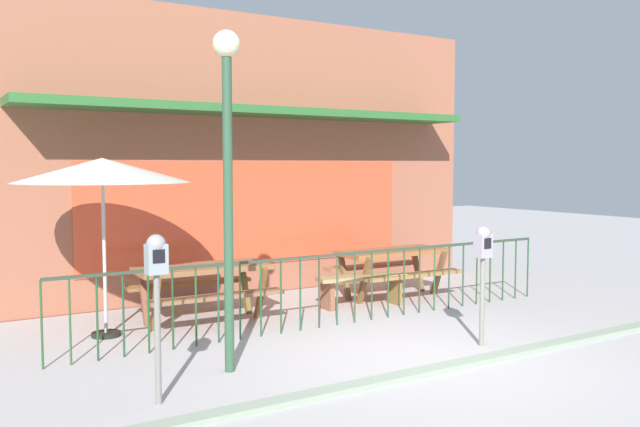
{
  "coord_description": "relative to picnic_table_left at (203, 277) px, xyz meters",
  "views": [
    {
      "loc": [
        -4.82,
        -5.54,
        2.15
      ],
      "look_at": [
        -0.02,
        2.25,
        1.48
      ],
      "focal_mm": 37.57,
      "sensor_mm": 36.0,
      "label": 1
    }
  ],
  "objects": [
    {
      "name": "parking_meter_near",
      "position": [
        2.35,
        -2.89,
        0.49
      ],
      "size": [
        0.18,
        0.17,
        1.42
      ],
      "color": "gray",
      "rests_on": "ground"
    },
    {
      "name": "pub_storefront",
      "position": [
        1.45,
        1.62,
        1.69
      ],
      "size": [
        8.79,
        1.4,
        4.58
      ],
      "color": "maroon",
      "rests_on": "ground"
    },
    {
      "name": "patio_bench",
      "position": [
        2.4,
        -0.36,
        -0.26
      ],
      "size": [
        1.43,
        0.55,
        0.48
      ],
      "color": "#987E50",
      "rests_on": "ground"
    },
    {
      "name": "patio_fence_front",
      "position": [
        1.45,
        -1.13,
        0.05
      ],
      "size": [
        7.41,
        0.04,
        0.97
      ],
      "color": "#2D3E2F",
      "rests_on": "ground"
    },
    {
      "name": "parking_meter_far",
      "position": [
        -1.53,
        -2.78,
        0.58
      ],
      "size": [
        0.18,
        0.17,
        1.54
      ],
      "color": "slate",
      "rests_on": "ground"
    },
    {
      "name": "picnic_table_right",
      "position": [
        3.24,
        -0.01,
        0.0
      ],
      "size": [
        1.83,
        1.4,
        0.79
      ],
      "color": "#965830",
      "rests_on": "ground"
    },
    {
      "name": "patio_umbrella",
      "position": [
        -1.33,
        -0.1,
        1.45
      ],
      "size": [
        2.14,
        2.14,
        2.23
      ],
      "color": "black",
      "rests_on": "ground"
    },
    {
      "name": "street_lamp",
      "position": [
        -0.6,
        -2.23,
        1.71
      ],
      "size": [
        0.28,
        0.28,
        3.5
      ],
      "color": "#2D5138",
      "rests_on": "ground"
    },
    {
      "name": "curb_edge",
      "position": [
        1.45,
        -3.36,
        -0.61
      ],
      "size": [
        12.31,
        0.2,
        0.11
      ],
      "primitive_type": "cube",
      "color": "gray",
      "rests_on": "ground"
    },
    {
      "name": "ground",
      "position": [
        1.45,
        -2.99,
        -0.61
      ],
      "size": [
        40.0,
        40.0,
        0.0
      ],
      "primitive_type": "plane",
      "color": "#ADA7A8"
    },
    {
      "name": "picnic_table_left",
      "position": [
        0.0,
        0.0,
        0.0
      ],
      "size": [
        1.84,
        1.42,
        0.79
      ],
      "color": "brown",
      "rests_on": "ground"
    }
  ]
}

